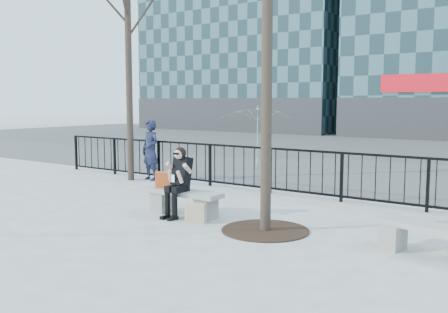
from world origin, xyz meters
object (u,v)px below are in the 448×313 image
Objects in this scene: bench_second at (429,236)px; bench_main at (183,200)px; seated_woman at (178,182)px; standing_man at (150,150)px.

bench_main is at bearing -165.67° from bench_second.
bench_main is 4.50m from bench_second.
seated_woman is 0.79× the size of standing_man.
standing_man reaches higher than bench_second.
bench_main reaches higher than bench_second.
seated_woman reaches higher than bench_second.
bench_main is at bearing -27.25° from standing_man.
bench_second is at bearing 3.14° from seated_woman.
seated_woman is at bearing -163.63° from bench_second.
standing_man is at bearing 141.58° from bench_main.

